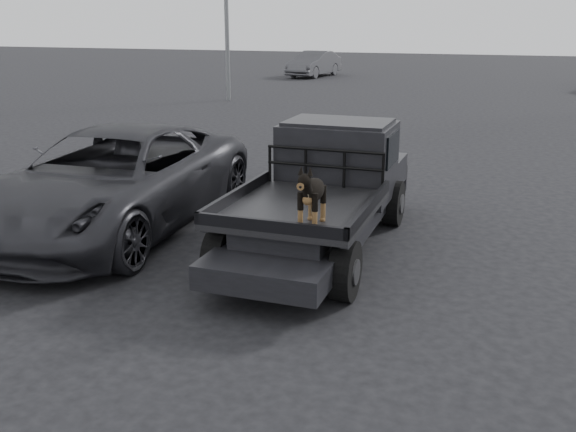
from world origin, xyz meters
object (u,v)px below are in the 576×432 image
(dog, at_px, (312,195))
(parked_suv, at_px, (114,180))
(flatbed_ute, at_px, (320,219))
(distant_car_a, at_px, (314,64))

(dog, relative_size, parked_suv, 0.13)
(flatbed_ute, bearing_deg, distant_car_a, 107.46)
(dog, relative_size, distant_car_a, 0.16)
(flatbed_ute, bearing_deg, dog, -76.86)
(flatbed_ute, relative_size, parked_suv, 0.92)
(parked_suv, distance_m, distant_car_a, 29.58)
(parked_suv, bearing_deg, distant_car_a, 98.52)
(flatbed_ute, relative_size, distant_car_a, 1.19)
(parked_suv, bearing_deg, flatbed_ute, 1.28)
(flatbed_ute, xyz_separation_m, dog, (0.39, -1.67, 0.83))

